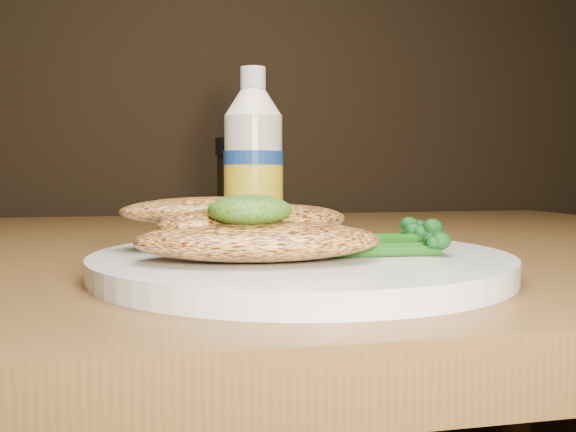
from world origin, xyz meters
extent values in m
cylinder|color=silver|center=(0.02, 0.83, 0.76)|extent=(0.29, 0.29, 0.01)
ellipsoid|color=#C88E3F|center=(-0.02, 0.80, 0.78)|extent=(0.16, 0.10, 0.02)
ellipsoid|color=#C88E3F|center=(-0.01, 0.84, 0.79)|extent=(0.18, 0.15, 0.02)
ellipsoid|color=#C88E3F|center=(-0.04, 0.87, 0.79)|extent=(0.14, 0.08, 0.02)
ellipsoid|color=#0E3207|center=(-0.02, 0.79, 0.80)|extent=(0.06, 0.05, 0.02)
camera|label=1|loc=(-0.08, 0.41, 0.82)|focal=39.26mm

